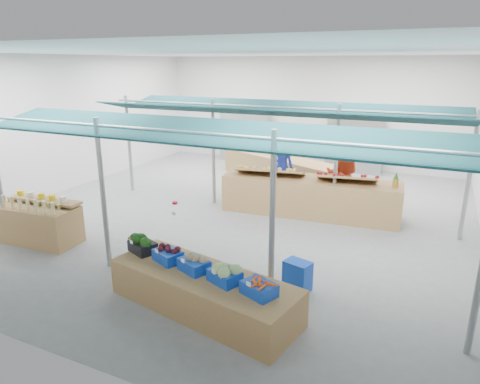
{
  "coord_description": "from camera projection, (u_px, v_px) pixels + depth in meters",
  "views": [
    {
      "loc": [
        4.74,
        -10.04,
        3.97
      ],
      "look_at": [
        0.81,
        -1.6,
        1.13
      ],
      "focal_mm": 32.0,
      "sensor_mm": 36.0,
      "label": 1
    }
  ],
  "objects": [
    {
      "name": "back_shelving_left",
      "position": [
        245.0,
        137.0,
        17.7
      ],
      "size": [
        2.0,
        0.5,
        2.0
      ],
      "primitive_type": "cube",
      "color": "#B23F33",
      "rests_on": "floor"
    },
    {
      "name": "pole_grid",
      "position": [
        235.0,
        164.0,
        9.43
      ],
      "size": [
        10.0,
        4.6,
        3.0
      ],
      "color": "gray",
      "rests_on": "floor"
    },
    {
      "name": "pineapple",
      "position": [
        396.0,
        180.0,
        10.51
      ],
      "size": [
        0.14,
        0.14,
        0.39
      ],
      "rotation": [
        0.0,
        0.0,
        0.17
      ],
      "color": "#8C6019",
      "rests_on": "fruit_counter"
    },
    {
      "name": "apple_heap_yellow",
      "position": [
        270.0,
        170.0,
        11.58
      ],
      "size": [
        1.99,
        1.01,
        0.27
      ],
      "rotation": [
        0.0,
        0.0,
        0.17
      ],
      "color": "#997247",
      "rests_on": "fruit_counter"
    },
    {
      "name": "crate_cabbage",
      "position": [
        225.0,
        273.0,
        6.68
      ],
      "size": [
        0.6,
        0.51,
        0.35
      ],
      "rotation": [
        0.0,
        0.0,
        -0.39
      ],
      "color": "#103EB5",
      "rests_on": "veg_counter"
    },
    {
      "name": "crate_broccoli",
      "position": [
        142.0,
        244.0,
        7.75
      ],
      "size": [
        0.6,
        0.51,
        0.35
      ],
      "rotation": [
        0.0,
        0.0,
        -0.39
      ],
      "color": "black",
      "rests_on": "veg_counter"
    },
    {
      "name": "back_shelving_right",
      "position": [
        355.0,
        145.0,
        15.89
      ],
      "size": [
        2.0,
        0.5,
        2.0
      ],
      "primitive_type": "cube",
      "color": "#B23F33",
      "rests_on": "floor"
    },
    {
      "name": "awnings",
      "position": [
        234.0,
        120.0,
        9.15
      ],
      "size": [
        9.5,
        7.08,
        0.3
      ],
      "color": "#0B2D31",
      "rests_on": "pole_grid"
    },
    {
      "name": "vendor_left",
      "position": [
        282.0,
        168.0,
        12.82
      ],
      "size": [
        0.72,
        0.5,
        1.87
      ],
      "primitive_type": "imported",
      "rotation": [
        0.0,
        0.0,
        3.23
      ],
      "color": "navy",
      "rests_on": "floor"
    },
    {
      "name": "far_counter",
      "position": [
        280.0,
        169.0,
        14.76
      ],
      "size": [
        4.77,
        2.87,
        0.86
      ],
      "primitive_type": "cube",
      "rotation": [
        0.0,
        0.0,
        -0.43
      ],
      "color": "olive",
      "rests_on": "floor"
    },
    {
      "name": "floor",
      "position": [
        238.0,
        212.0,
        11.78
      ],
      "size": [
        13.0,
        13.0,
        0.0
      ],
      "primitive_type": "plane",
      "color": "slate",
      "rests_on": "ground"
    },
    {
      "name": "crate_carrots",
      "position": [
        259.0,
        288.0,
        6.33
      ],
      "size": [
        0.6,
        0.51,
        0.29
      ],
      "rotation": [
        0.0,
        0.0,
        -0.39
      ],
      "color": "#103EB5",
      "rests_on": "veg_counter"
    },
    {
      "name": "fruit_counter",
      "position": [
        310.0,
        196.0,
        11.51
      ],
      "size": [
        4.76,
        1.5,
        1.0
      ],
      "primitive_type": "cube",
      "rotation": [
        0.0,
        0.0,
        0.08
      ],
      "color": "olive",
      "rests_on": "floor"
    },
    {
      "name": "sparrow",
      "position": [
        132.0,
        240.0,
        7.72
      ],
      "size": [
        0.12,
        0.09,
        0.11
      ],
      "rotation": [
        0.0,
        0.0,
        -0.39
      ],
      "color": "brown",
      "rests_on": "crate_broccoli"
    },
    {
      "name": "crate_beets",
      "position": [
        168.0,
        254.0,
        7.4
      ],
      "size": [
        0.6,
        0.51,
        0.29
      ],
      "rotation": [
        0.0,
        0.0,
        -0.39
      ],
      "color": "#103EB5",
      "rests_on": "veg_counter"
    },
    {
      "name": "veg_counter",
      "position": [
        203.0,
        291.0,
        7.09
      ],
      "size": [
        3.48,
        1.74,
        0.65
      ],
      "primitive_type": "cube",
      "rotation": [
        0.0,
        0.0,
        -0.2
      ],
      "color": "olive",
      "rests_on": "floor"
    },
    {
      "name": "apple_heap_red",
      "position": [
        347.0,
        177.0,
        10.9
      ],
      "size": [
        1.6,
        0.94,
        0.27
      ],
      "rotation": [
        0.0,
        0.0,
        0.17
      ],
      "color": "#997247",
      "rests_on": "fruit_counter"
    },
    {
      "name": "bottle_shelf",
      "position": [
        39.0,
        222.0,
        9.78
      ],
      "size": [
        1.96,
        1.26,
        1.13
      ],
      "rotation": [
        0.0,
        0.0,
        0.06
      ],
      "color": "olive",
      "rests_on": "floor"
    },
    {
      "name": "pole_ribbon",
      "position": [
        175.0,
        204.0,
        9.09
      ],
      "size": [
        0.12,
        0.12,
        0.28
      ],
      "color": "#B10B21",
      "rests_on": "pole_grid"
    },
    {
      "name": "vendor_right",
      "position": [
        342.0,
        174.0,
        12.09
      ],
      "size": [
        0.97,
        0.78,
        1.87
      ],
      "primitive_type": "imported",
      "rotation": [
        0.0,
        0.0,
        3.23
      ],
      "color": "maroon",
      "rests_on": "floor"
    },
    {
      "name": "crate_stack",
      "position": [
        297.0,
        276.0,
        7.7
      ],
      "size": [
        0.53,
        0.43,
        0.56
      ],
      "primitive_type": "cube",
      "rotation": [
        0.0,
        0.0,
        -0.27
      ],
      "color": "#103EB5",
      "rests_on": "floor"
    },
    {
      "name": "crate_celeriac",
      "position": [
        194.0,
        263.0,
        7.05
      ],
      "size": [
        0.6,
        0.51,
        0.31
      ],
      "rotation": [
        0.0,
        0.0,
        -0.39
      ],
      "color": "#103EB5",
      "rests_on": "veg_counter"
    },
    {
      "name": "hall",
      "position": [
        259.0,
        110.0,
        12.26
      ],
      "size": [
        13.0,
        13.0,
        13.0
      ],
      "color": "silver",
      "rests_on": "ground"
    }
  ]
}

